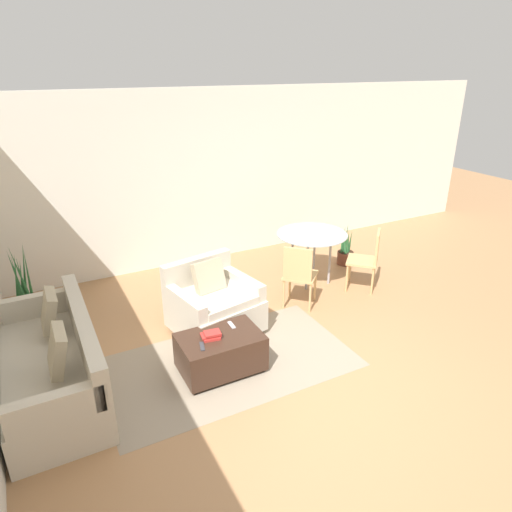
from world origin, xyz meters
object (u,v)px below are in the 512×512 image
at_px(potted_plant_small, 345,253).
at_px(dining_chair_near_left, 299,272).
at_px(potted_plant, 27,309).
at_px(ottoman, 221,352).
at_px(tv_remote_secondary, 232,325).
at_px(book_stack, 211,335).
at_px(armchair, 213,305).
at_px(dining_table, 312,240).
at_px(couch, 56,366).
at_px(dining_chair_near_right, 369,256).
at_px(tv_remote_primary, 202,346).

bearing_deg(potted_plant_small, dining_chair_near_left, -149.41).
bearing_deg(potted_plant, ottoman, -46.79).
bearing_deg(potted_plant, tv_remote_secondary, -41.67).
height_order(book_stack, potted_plant_small, potted_plant_small).
relative_size(armchair, dining_table, 1.06).
height_order(book_stack, tv_remote_secondary, book_stack).
bearing_deg(tv_remote_secondary, couch, 169.98).
bearing_deg(dining_chair_near_right, dining_table, 135.00).
bearing_deg(potted_plant_small, tv_remote_secondary, -151.07).
bearing_deg(dining_table, potted_plant_small, 17.58).
bearing_deg(dining_table, tv_remote_primary, -147.39).
xyz_separation_m(potted_plant, dining_chair_near_right, (4.45, -1.11, 0.26)).
xyz_separation_m(potted_plant, potted_plant_small, (4.74, -0.23, -0.07)).
xyz_separation_m(couch, potted_plant_small, (4.54, 1.21, -0.10)).
height_order(potted_plant, dining_chair_near_right, potted_plant).
relative_size(ottoman, dining_chair_near_left, 0.97).
xyz_separation_m(couch, armchair, (1.83, 0.33, 0.07)).
relative_size(dining_chair_near_left, dining_chair_near_right, 1.00).
bearing_deg(tv_remote_primary, couch, 157.82).
relative_size(tv_remote_primary, potted_plant, 0.14).
bearing_deg(dining_chair_near_right, couch, -175.43).
height_order(tv_remote_secondary, potted_plant, potted_plant).
distance_m(armchair, ottoman, 0.82).
relative_size(tv_remote_secondary, potted_plant, 0.13).
bearing_deg(dining_table, potted_plant, 172.41).
relative_size(dining_chair_near_right, potted_plant_small, 1.34).
height_order(book_stack, potted_plant, potted_plant).
xyz_separation_m(dining_table, potted_plant_small, (0.88, 0.28, -0.48)).
bearing_deg(tv_remote_primary, book_stack, 36.83).
height_order(potted_plant, potted_plant_small, potted_plant).
bearing_deg(dining_chair_near_right, armchair, -179.68).
bearing_deg(tv_remote_secondary, potted_plant, 138.33).
distance_m(book_stack, potted_plant_small, 3.48).
bearing_deg(armchair, potted_plant, 151.09).
relative_size(armchair, dining_chair_near_right, 1.22).
xyz_separation_m(couch, potted_plant, (-0.20, 1.45, -0.03)).
distance_m(book_stack, dining_table, 2.57).
relative_size(couch, ottoman, 2.32).
bearing_deg(dining_chair_near_left, book_stack, -153.70).
bearing_deg(tv_remote_primary, potted_plant, 127.74).
bearing_deg(armchair, tv_remote_primary, -118.96).
height_order(tv_remote_primary, potted_plant, potted_plant).
distance_m(armchair, tv_remote_primary, 1.00).
xyz_separation_m(tv_remote_secondary, potted_plant, (-1.98, 1.76, -0.17)).
height_order(ottoman, tv_remote_primary, tv_remote_primary).
xyz_separation_m(armchair, potted_plant_small, (2.71, 0.88, -0.17)).
distance_m(dining_chair_near_right, potted_plant_small, 0.98).
height_order(potted_plant, dining_chair_near_left, potted_plant).
distance_m(ottoman, potted_plant, 2.60).
bearing_deg(armchair, couch, -169.88).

